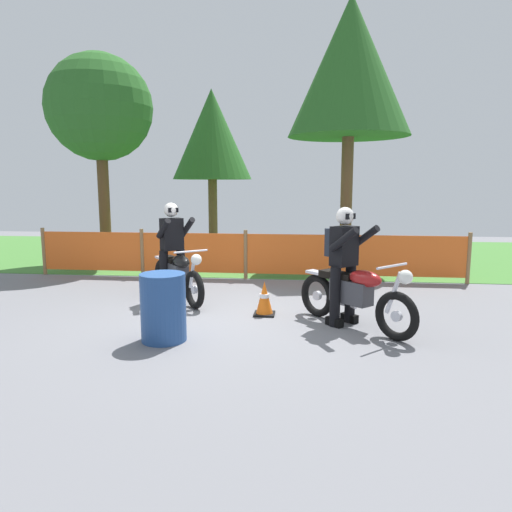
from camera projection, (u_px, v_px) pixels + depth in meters
ground at (220, 318)px, 7.06m from camera, size 24.00×24.00×0.02m
grass_verge at (262, 254)px, 13.52m from camera, size 24.00×7.22×0.01m
barrier_fence at (246, 254)px, 9.89m from camera, size 9.19×0.08×1.05m
tree_leftmost at (100, 109)px, 11.46m from camera, size 2.59×2.59×5.18m
tree_near_left at (212, 135)px, 14.37m from camera, size 2.46×2.46×4.90m
tree_near_right at (350, 67)px, 10.68m from camera, size 2.85×2.85×6.27m
motorcycle_lead at (355, 295)px, 6.50m from camera, size 1.53×1.56×0.98m
motorcycle_trailing at (178, 274)px, 8.07m from camera, size 1.34×1.62×0.95m
rider_lead at (343, 259)px, 6.60m from camera, size 0.76×0.77×1.69m
rider_trailing at (172, 247)px, 8.16m from camera, size 0.72×0.73×1.69m
traffic_cone at (264, 298)px, 7.17m from camera, size 0.32×0.32×0.53m
spare_drum at (163, 307)px, 5.97m from camera, size 0.58×0.58×0.88m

